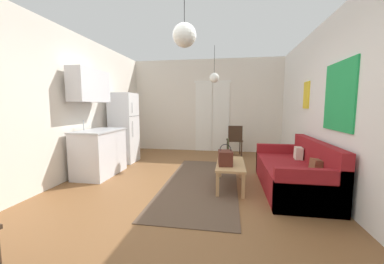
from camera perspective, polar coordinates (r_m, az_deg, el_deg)
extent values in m
cube|color=brown|center=(3.74, -2.40, -15.91)|extent=(5.07, 7.71, 0.10)
cube|color=silver|center=(7.03, 3.59, 6.62)|extent=(4.67, 0.10, 2.78)
cube|color=white|center=(6.98, 2.96, 3.73)|extent=(0.50, 0.02, 2.08)
cube|color=white|center=(6.94, 7.27, 3.67)|extent=(0.50, 0.02, 2.08)
cube|color=white|center=(6.98, 5.20, 12.50)|extent=(1.11, 0.03, 0.06)
cube|color=white|center=(3.73, 34.49, 5.60)|extent=(0.10, 7.31, 2.78)
cube|color=green|center=(3.81, 33.02, 7.52)|extent=(0.02, 0.89, 0.97)
cube|color=yellow|center=(5.12, 26.82, 8.27)|extent=(0.02, 0.31, 0.53)
cube|color=silver|center=(4.52, -32.32, 5.70)|extent=(0.10, 7.31, 2.78)
cube|color=black|center=(5.47, -23.48, 9.93)|extent=(0.02, 0.32, 0.40)
cube|color=brown|center=(4.19, 2.37, -12.59)|extent=(1.26, 3.13, 0.01)
cube|color=maroon|center=(4.16, 23.61, -10.33)|extent=(0.90, 1.95, 0.42)
cube|color=maroon|center=(4.21, 28.71, -7.55)|extent=(0.15, 1.95, 0.82)
cube|color=maroon|center=(3.29, 27.69, -13.30)|extent=(0.90, 0.11, 0.60)
cube|color=maroon|center=(5.00, 21.08, -6.33)|extent=(0.90, 0.11, 0.60)
cube|color=brown|center=(3.79, 28.71, -7.45)|extent=(0.15, 0.20, 0.20)
cube|color=beige|center=(4.55, 25.18, -4.84)|extent=(0.14, 0.23, 0.22)
cube|color=tan|center=(3.95, 9.64, -7.89)|extent=(0.46, 1.05, 0.04)
cube|color=tan|center=(3.55, 6.44, -13.01)|extent=(0.05, 0.05, 0.38)
cube|color=tan|center=(3.56, 12.76, -13.11)|extent=(0.05, 0.05, 0.38)
cube|color=tan|center=(4.48, 7.09, -8.88)|extent=(0.05, 0.05, 0.38)
cube|color=tan|center=(4.48, 12.04, -8.97)|extent=(0.05, 0.05, 0.38)
cylinder|color=#2D2D33|center=(4.03, 9.04, -5.94)|extent=(0.10, 0.10, 0.19)
cylinder|color=#477F42|center=(3.99, 9.09, -3.06)|extent=(0.01, 0.01, 0.22)
cube|color=#512319|center=(3.77, 8.37, -6.48)|extent=(0.25, 0.31, 0.24)
torus|color=black|center=(3.74, 8.41, -4.42)|extent=(0.19, 0.01, 0.19)
cube|color=white|center=(5.83, -16.69, 1.02)|extent=(0.55, 0.59, 1.69)
cube|color=#4C4C51|center=(5.69, -14.23, 3.93)|extent=(0.01, 0.56, 0.01)
cylinder|color=#B7BABF|center=(5.53, -14.81, 5.95)|extent=(0.02, 0.02, 0.24)
cylinder|color=#B7BABF|center=(5.55, -14.66, 0.71)|extent=(0.02, 0.02, 0.37)
cube|color=silver|center=(4.92, -22.18, -4.97)|extent=(0.62, 1.06, 0.88)
cube|color=#B7BABF|center=(4.85, -22.41, 0.30)|extent=(0.65, 1.09, 0.03)
cube|color=#999BA0|center=(4.77, -23.04, -0.37)|extent=(0.36, 0.40, 0.10)
cylinder|color=#B7BABF|center=(4.89, -25.59, 1.55)|extent=(0.02, 0.02, 0.20)
cube|color=silver|center=(4.92, -24.36, 10.56)|extent=(0.32, 0.96, 0.63)
cylinder|color=#382619|center=(6.65, 11.95, -3.72)|extent=(0.03, 0.03, 0.42)
cylinder|color=#382619|center=(6.61, 8.85, -3.72)|extent=(0.03, 0.03, 0.42)
cylinder|color=#382619|center=(6.32, 12.36, -4.27)|extent=(0.03, 0.03, 0.42)
cylinder|color=#382619|center=(6.28, 9.10, -4.27)|extent=(0.03, 0.03, 0.42)
cube|color=#382619|center=(6.43, 10.61, -2.05)|extent=(0.45, 0.44, 0.04)
cube|color=#382619|center=(6.22, 10.83, -0.34)|extent=(0.38, 0.06, 0.41)
cylinder|color=black|center=(3.00, -1.94, 29.73)|extent=(0.01, 0.01, 0.44)
sphere|color=white|center=(2.88, -1.91, 23.14)|extent=(0.28, 0.28, 0.28)
cylinder|color=black|center=(5.60, 5.67, 17.75)|extent=(0.01, 0.01, 0.62)
sphere|color=white|center=(5.53, 5.62, 13.40)|extent=(0.23, 0.23, 0.23)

